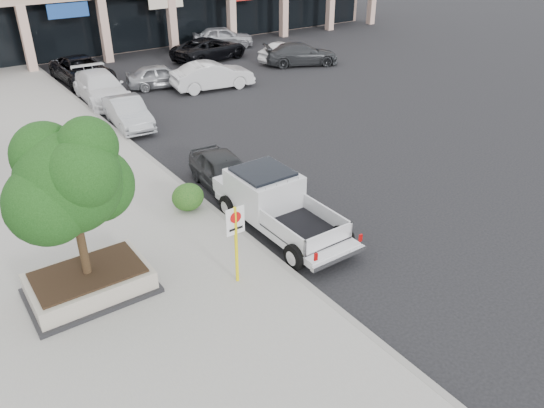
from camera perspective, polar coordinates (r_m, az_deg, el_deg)
The scene contains 18 objects.
ground at distance 15.99m, azimuth 6.59°, elevation -5.78°, with size 120.00×120.00×0.00m, color black.
sidewalk at distance 18.36m, azimuth -19.50°, elevation -2.21°, with size 8.00×52.00×0.15m, color gray.
curb at distance 19.51m, azimuth -8.54°, elevation 1.14°, with size 0.20×52.00×0.15m, color gray.
planter at distance 14.92m, azimuth -19.01°, elevation -7.99°, with size 3.20×2.20×0.68m.
planter_tree at distance 13.62m, azimuth -20.62°, elevation 2.52°, with size 2.90×2.55×4.00m.
no_parking_sign at distance 13.93m, azimuth -3.92°, elevation -3.32°, with size 0.55×0.09×2.30m.
hedge at distance 18.11m, azimuth -9.04°, elevation 0.75°, with size 1.10×0.99×0.94m, color #134515.
pickup_truck at distance 16.73m, azimuth 1.08°, elevation -0.31°, with size 2.09×5.65×1.78m, color silver, non-canonical shape.
curb_car_a at distance 19.54m, azimuth -5.09°, elevation 3.42°, with size 1.62×4.04×1.38m, color #282A2D.
curb_car_b at distance 26.54m, azimuth -15.25°, elevation 9.46°, with size 1.45×4.16×1.37m, color #A0A3A8.
curb_car_c at distance 30.74m, azimuth -17.91°, elevation 11.85°, with size 2.16×5.33×1.55m, color white.
curb_car_d at distance 34.59m, azimuth -19.73°, elevation 13.36°, with size 2.57×5.56×1.55m, color black.
lot_car_a at distance 32.56m, azimuth -11.86°, elevation 13.36°, with size 1.63×4.06×1.38m, color #919398.
lot_car_b at distance 31.77m, azimuth -6.42°, elevation 13.57°, with size 1.65×4.74×1.56m, color silver.
lot_car_c at distance 37.08m, azimuth 3.14°, elevation 15.81°, with size 2.02×4.98×1.45m, color #2B2D30.
lot_car_d at distance 38.53m, azimuth -6.71°, elevation 16.24°, with size 2.58×5.60×1.56m, color black.
lot_car_e at distance 42.40m, azimuth -5.31°, elevation 17.46°, with size 1.86×4.61×1.57m, color #A9AAB1.
lot_car_f at distance 37.73m, azimuth 1.53°, elevation 15.97°, with size 1.40×4.02×1.32m, color silver.
Camera 1 is at (-9.02, -9.64, 9.02)m, focal length 35.00 mm.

